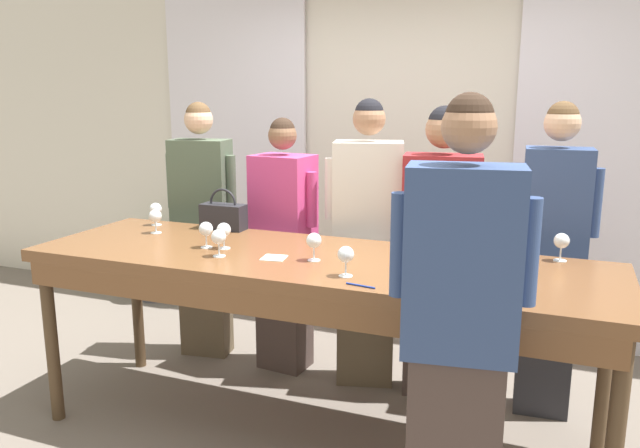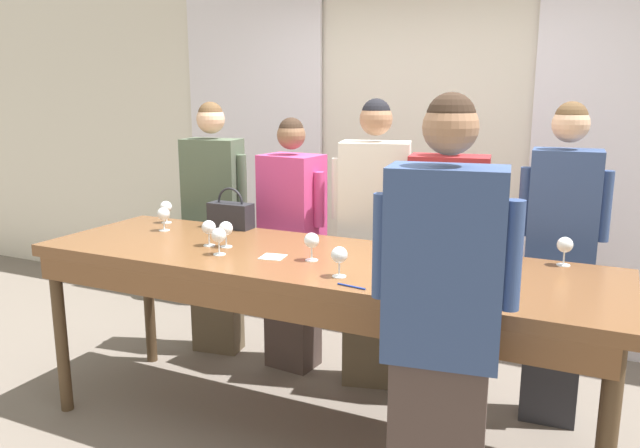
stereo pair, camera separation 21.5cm
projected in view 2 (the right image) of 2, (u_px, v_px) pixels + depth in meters
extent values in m
plane|color=#70665B|center=(313.00, 434.00, 3.38)|extent=(18.00, 18.00, 0.00)
cube|color=silver|center=(421.00, 147.00, 4.73)|extent=(12.00, 0.06, 2.80)
cube|color=white|center=(254.00, 148.00, 5.28)|extent=(1.26, 0.03, 2.69)
cube|color=white|center=(630.00, 166.00, 4.08)|extent=(1.26, 0.03, 2.69)
cube|color=brown|center=(312.00, 262.00, 3.18)|extent=(2.99, 0.89, 0.06)
cube|color=brown|center=(270.00, 305.00, 2.81)|extent=(2.87, 0.03, 0.12)
cylinder|color=#4C3823|center=(61.00, 334.00, 3.55)|extent=(0.07, 0.07, 0.94)
cylinder|color=#4C3823|center=(149.00, 296.00, 4.21)|extent=(0.07, 0.07, 0.94)
cylinder|color=#4C3823|center=(610.00, 378.00, 3.01)|extent=(0.07, 0.07, 0.94)
cylinder|color=black|center=(436.00, 250.00, 2.91)|extent=(0.07, 0.07, 0.19)
cone|color=black|center=(437.00, 225.00, 2.89)|extent=(0.07, 0.07, 0.04)
cylinder|color=black|center=(437.00, 213.00, 2.88)|extent=(0.03, 0.03, 0.07)
cylinder|color=beige|center=(436.00, 252.00, 2.91)|extent=(0.07, 0.07, 0.08)
cube|color=#232328|center=(231.00, 215.00, 3.80)|extent=(0.27, 0.11, 0.15)
torus|color=#232328|center=(230.00, 202.00, 3.79)|extent=(0.18, 0.01, 0.18)
cylinder|color=white|center=(427.00, 258.00, 3.12)|extent=(0.06, 0.06, 0.00)
cylinder|color=white|center=(427.00, 251.00, 3.11)|extent=(0.01, 0.01, 0.07)
sphere|color=white|center=(428.00, 239.00, 3.10)|extent=(0.08, 0.08, 0.08)
cylinder|color=white|center=(164.00, 230.00, 3.74)|extent=(0.06, 0.06, 0.00)
cylinder|color=white|center=(164.00, 225.00, 3.73)|extent=(0.01, 0.01, 0.07)
sphere|color=white|center=(163.00, 214.00, 3.72)|extent=(0.08, 0.08, 0.08)
cylinder|color=white|center=(312.00, 260.00, 3.09)|extent=(0.06, 0.06, 0.00)
cylinder|color=white|center=(312.00, 253.00, 3.08)|extent=(0.01, 0.01, 0.07)
sphere|color=white|center=(312.00, 240.00, 3.07)|extent=(0.08, 0.08, 0.08)
cylinder|color=white|center=(563.00, 265.00, 3.00)|extent=(0.06, 0.06, 0.00)
cylinder|color=white|center=(564.00, 258.00, 2.99)|extent=(0.01, 0.01, 0.07)
sphere|color=white|center=(565.00, 245.00, 2.98)|extent=(0.08, 0.08, 0.08)
cylinder|color=white|center=(506.00, 261.00, 3.07)|extent=(0.06, 0.06, 0.00)
cylinder|color=white|center=(506.00, 254.00, 3.06)|extent=(0.01, 0.01, 0.07)
sphere|color=white|center=(507.00, 241.00, 3.05)|extent=(0.08, 0.08, 0.08)
cylinder|color=white|center=(339.00, 276.00, 2.82)|extent=(0.06, 0.06, 0.00)
cylinder|color=white|center=(339.00, 269.00, 2.81)|extent=(0.01, 0.01, 0.07)
sphere|color=white|center=(339.00, 255.00, 2.80)|extent=(0.08, 0.08, 0.08)
cylinder|color=white|center=(167.00, 223.00, 3.96)|extent=(0.06, 0.06, 0.00)
cylinder|color=white|center=(166.00, 217.00, 3.95)|extent=(0.01, 0.01, 0.07)
sphere|color=white|center=(166.00, 207.00, 3.94)|extent=(0.08, 0.08, 0.08)
sphere|color=beige|center=(166.00, 208.00, 3.94)|extent=(0.05, 0.05, 0.05)
cylinder|color=white|center=(219.00, 254.00, 3.20)|extent=(0.06, 0.06, 0.00)
cylinder|color=white|center=(219.00, 248.00, 3.19)|extent=(0.01, 0.01, 0.07)
sphere|color=white|center=(219.00, 235.00, 3.18)|extent=(0.08, 0.08, 0.08)
cylinder|color=white|center=(209.00, 245.00, 3.38)|extent=(0.06, 0.06, 0.00)
cylinder|color=white|center=(209.00, 239.00, 3.37)|extent=(0.01, 0.01, 0.07)
sphere|color=white|center=(209.00, 227.00, 3.36)|extent=(0.08, 0.08, 0.08)
cylinder|color=white|center=(226.00, 247.00, 3.35)|extent=(0.06, 0.06, 0.00)
cylinder|color=white|center=(226.00, 240.00, 3.34)|extent=(0.01, 0.01, 0.07)
sphere|color=white|center=(226.00, 228.00, 3.33)|extent=(0.08, 0.08, 0.08)
cube|color=white|center=(273.00, 257.00, 3.15)|extent=(0.13, 0.13, 0.00)
cylinder|color=#193399|center=(351.00, 286.00, 2.67)|extent=(0.14, 0.03, 0.01)
cube|color=brown|center=(217.00, 293.00, 4.41)|extent=(0.35, 0.23, 0.84)
cube|color=#4C5B47|center=(213.00, 188.00, 4.25)|extent=(0.41, 0.27, 0.67)
sphere|color=#DBAD89|center=(211.00, 119.00, 4.15)|extent=(0.19, 0.19, 0.19)
sphere|color=brown|center=(210.00, 114.00, 4.14)|extent=(0.17, 0.17, 0.17)
cylinder|color=#4C5B47|center=(242.00, 182.00, 4.18)|extent=(0.08, 0.08, 0.37)
cylinder|color=#4C5B47|center=(185.00, 179.00, 4.30)|extent=(0.08, 0.08, 0.37)
cube|color=#473833|center=(293.00, 309.00, 4.16)|extent=(0.33, 0.27, 0.80)
cube|color=#C63D7A|center=(292.00, 204.00, 4.01)|extent=(0.39, 0.31, 0.63)
sphere|color=brown|center=(291.00, 135.00, 3.91)|extent=(0.18, 0.18, 0.18)
sphere|color=#332319|center=(291.00, 130.00, 3.91)|extent=(0.16, 0.16, 0.16)
cylinder|color=#C63D7A|center=(319.00, 199.00, 3.89)|extent=(0.08, 0.08, 0.35)
cylinder|color=#C63D7A|center=(266.00, 194.00, 4.10)|extent=(0.08, 0.08, 0.35)
cube|color=brown|center=(372.00, 318.00, 3.91)|extent=(0.39, 0.30, 0.85)
cube|color=silver|center=(375.00, 198.00, 3.75)|extent=(0.46, 0.36, 0.68)
sphere|color=#9E7051|center=(376.00, 119.00, 3.65)|extent=(0.19, 0.19, 0.19)
sphere|color=black|center=(376.00, 113.00, 3.64)|extent=(0.17, 0.17, 0.17)
cylinder|color=silver|center=(413.00, 191.00, 3.70)|extent=(0.09, 0.09, 0.37)
cylinder|color=silver|center=(338.00, 189.00, 3.78)|extent=(0.09, 0.09, 0.37)
cube|color=#473833|center=(442.00, 332.00, 3.73)|extent=(0.40, 0.26, 0.82)
cube|color=maroon|center=(448.00, 212.00, 3.57)|extent=(0.47, 0.30, 0.65)
sphere|color=#9E7051|center=(451.00, 130.00, 3.47)|extent=(0.22, 0.22, 0.22)
sphere|color=black|center=(451.00, 123.00, 3.47)|extent=(0.19, 0.19, 0.19)
cylinder|color=maroon|center=(492.00, 206.00, 3.50)|extent=(0.08, 0.08, 0.36)
cylinder|color=maroon|center=(406.00, 202.00, 3.63)|extent=(0.08, 0.08, 0.36)
cube|color=#28282D|center=(552.00, 348.00, 3.46)|extent=(0.31, 0.21, 0.85)
cube|color=#334775|center=(563.00, 213.00, 3.30)|extent=(0.36, 0.25, 0.67)
sphere|color=#DBAD89|center=(571.00, 124.00, 3.20)|extent=(0.19, 0.19, 0.19)
sphere|color=brown|center=(571.00, 118.00, 3.20)|extent=(0.17, 0.17, 0.17)
cylinder|color=#334775|center=(604.00, 206.00, 3.22)|extent=(0.07, 0.07, 0.37)
cylinder|color=#334775|center=(525.00, 201.00, 3.36)|extent=(0.07, 0.07, 0.37)
cube|color=#334775|center=(444.00, 265.00, 2.19)|extent=(0.44, 0.29, 0.70)
sphere|color=#9E7051|center=(451.00, 127.00, 2.09)|extent=(0.19, 0.19, 0.19)
sphere|color=#332319|center=(451.00, 117.00, 2.08)|extent=(0.17, 0.17, 0.17)
cylinder|color=#334775|center=(382.00, 246.00, 2.24)|extent=(0.08, 0.08, 0.38)
cylinder|color=#334775|center=(512.00, 256.00, 2.11)|extent=(0.08, 0.08, 0.38)
cylinder|color=#4C4C51|center=(172.00, 282.00, 5.61)|extent=(0.20, 0.20, 0.27)
ellipsoid|color=#38753D|center=(170.00, 247.00, 5.54)|extent=(0.29, 0.29, 0.41)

